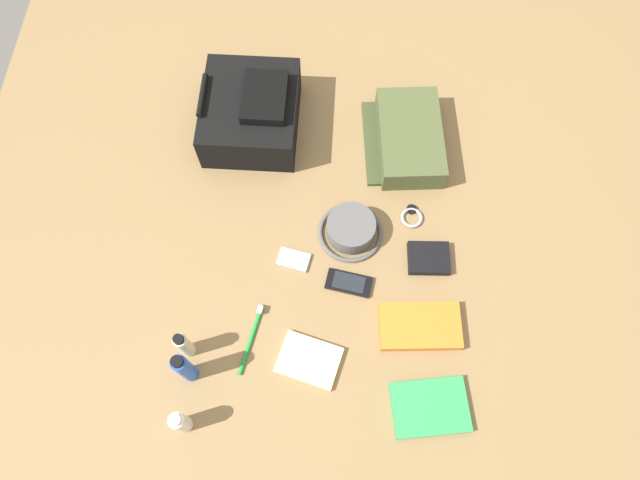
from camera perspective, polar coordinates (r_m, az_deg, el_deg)
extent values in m
cube|color=olive|center=(1.58, 0.00, -0.72)|extent=(2.64, 2.02, 0.02)
cube|color=black|center=(1.71, -6.85, 12.34)|extent=(0.31, 0.27, 0.13)
cube|color=black|center=(1.64, -5.50, 13.87)|extent=(0.17, 0.12, 0.03)
cylinder|color=black|center=(1.67, -11.57, 13.87)|extent=(0.14, 0.02, 0.02)
cube|color=#47512D|center=(1.70, 8.85, 9.94)|extent=(0.31, 0.20, 0.08)
cube|color=#394124|center=(1.72, 5.46, 9.55)|extent=(0.28, 0.09, 0.01)
cylinder|color=#545454|center=(1.56, 3.07, 1.19)|extent=(0.13, 0.13, 0.05)
torus|color=#545454|center=(1.58, 3.02, 0.77)|extent=(0.18, 0.18, 0.01)
cylinder|color=white|center=(1.45, -13.61, -17.13)|extent=(0.04, 0.04, 0.11)
cylinder|color=silver|center=(1.39, -14.17, -16.88)|extent=(0.03, 0.03, 0.01)
cylinder|color=blue|center=(1.44, -13.20, -12.24)|extent=(0.04, 0.04, 0.15)
cylinder|color=black|center=(1.36, -13.97, -11.59)|extent=(0.03, 0.03, 0.01)
cylinder|color=beige|center=(1.47, -13.24, -10.10)|extent=(0.03, 0.03, 0.12)
cylinder|color=black|center=(1.40, -13.82, -9.51)|extent=(0.03, 0.03, 0.01)
cube|color=#2D934C|center=(1.48, 10.81, -15.92)|extent=(0.16, 0.20, 0.02)
cube|color=white|center=(1.48, 10.80, -15.93)|extent=(0.15, 0.19, 0.01)
cube|color=orange|center=(1.51, 9.85, -8.38)|extent=(0.14, 0.22, 0.03)
cube|color=white|center=(1.51, 9.82, -8.41)|extent=(0.13, 0.21, 0.02)
cube|color=black|center=(1.53, 2.86, -4.26)|extent=(0.08, 0.13, 0.01)
cube|color=black|center=(1.52, 2.87, -4.18)|extent=(0.06, 0.09, 0.00)
cube|color=#B7B7BC|center=(1.55, -2.62, -1.94)|extent=(0.07, 0.09, 0.01)
cylinder|color=silver|center=(1.55, -2.09, -1.89)|extent=(0.03, 0.03, 0.00)
torus|color=#99999E|center=(1.62, 9.04, 2.19)|extent=(0.06, 0.06, 0.01)
cylinder|color=black|center=(1.63, 9.04, 3.02)|extent=(0.03, 0.03, 0.01)
cylinder|color=#198C33|center=(1.50, -6.82, -9.70)|extent=(0.18, 0.05, 0.01)
cube|color=white|center=(1.50, -5.95, -6.85)|extent=(0.02, 0.02, 0.01)
cube|color=black|center=(1.57, 10.68, -1.78)|extent=(0.09, 0.11, 0.02)
cube|color=beige|center=(1.48, -1.09, -11.78)|extent=(0.15, 0.17, 0.02)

